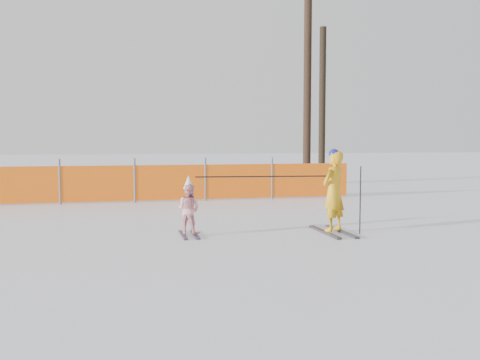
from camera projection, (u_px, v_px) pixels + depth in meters
name	position (u px, v px, depth m)	size (l,w,h in m)	color
ground	(246.00, 237.00, 9.61)	(120.00, 120.00, 0.00)	white
adult	(334.00, 191.00, 10.02)	(0.66, 1.40, 1.59)	black
child	(189.00, 208.00, 9.75)	(0.57, 0.92, 1.10)	black
ski_poles	(296.00, 185.00, 9.88)	(3.03, 0.53, 1.26)	black
safety_fence	(66.00, 184.00, 14.54)	(16.41, 0.06, 1.25)	#595960
tree_trunks	(313.00, 97.00, 21.28)	(0.79, 0.63, 7.41)	black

